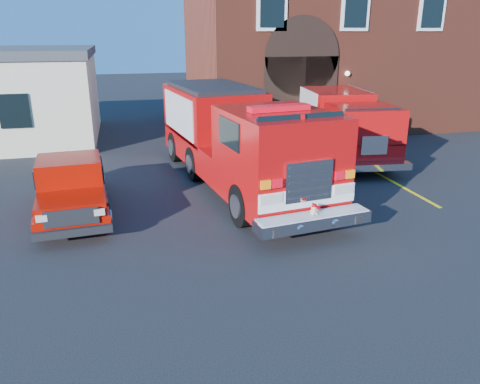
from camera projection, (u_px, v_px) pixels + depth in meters
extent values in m
plane|color=black|center=(230.00, 222.00, 13.22)|extent=(100.00, 100.00, 0.00)
cube|color=yellow|center=(412.00, 192.00, 15.64)|extent=(0.12, 3.00, 0.01)
cube|color=yellow|center=(368.00, 168.00, 18.39)|extent=(0.12, 3.00, 0.01)
cube|color=yellow|center=(335.00, 150.00, 21.14)|extent=(0.12, 3.00, 0.01)
cube|color=maroon|center=(327.00, 51.00, 26.82)|extent=(15.00, 10.00, 8.00)
cube|color=black|center=(300.00, 100.00, 22.07)|extent=(3.60, 0.12, 4.00)
cylinder|color=black|center=(302.00, 56.00, 21.41)|extent=(3.60, 0.12, 3.60)
cube|color=black|center=(272.00, 9.00, 20.39)|extent=(1.40, 0.10, 1.80)
cube|color=black|center=(356.00, 10.00, 21.31)|extent=(1.40, 0.10, 1.80)
cube|color=black|center=(432.00, 11.00, 22.23)|extent=(1.40, 0.10, 1.80)
cube|color=black|center=(14.00, 111.00, 19.17)|extent=(1.20, 0.10, 1.40)
cylinder|color=black|center=(242.00, 205.00, 12.78)|extent=(0.54, 1.24, 1.20)
cylinder|color=black|center=(319.00, 195.00, 13.62)|extent=(0.54, 1.24, 1.20)
cube|color=#B30A0B|center=(237.00, 159.00, 16.16)|extent=(3.99, 10.09, 0.98)
cube|color=#B30A0B|center=(213.00, 111.00, 17.95)|extent=(3.33, 5.12, 1.75)
cube|color=#B30A0B|center=(278.00, 141.00, 12.95)|extent=(3.16, 3.82, 1.64)
cube|color=black|center=(303.00, 135.00, 11.61)|extent=(2.39, 0.40, 1.03)
cube|color=red|center=(279.00, 108.00, 12.65)|extent=(1.78, 0.60, 0.15)
cube|color=white|center=(308.00, 198.00, 11.75)|extent=(2.71, 0.42, 0.48)
cube|color=silver|center=(309.00, 181.00, 11.60)|extent=(1.31, 0.24, 1.03)
cube|color=silver|center=(313.00, 221.00, 11.65)|extent=(3.11, 1.00, 0.31)
cube|color=#B7B7BF|center=(178.00, 114.00, 17.47)|extent=(0.56, 3.90, 1.42)
cube|color=#B7B7BF|center=(246.00, 109.00, 18.43)|extent=(0.56, 3.90, 1.42)
sphere|color=beige|center=(314.00, 212.00, 11.57)|extent=(0.20, 0.20, 0.17)
sphere|color=beige|center=(314.00, 207.00, 11.52)|extent=(0.16, 0.16, 0.14)
sphere|color=beige|center=(312.00, 205.00, 11.50)|extent=(0.06, 0.06, 0.05)
sphere|color=beige|center=(316.00, 205.00, 11.54)|extent=(0.06, 0.06, 0.05)
ellipsoid|color=#C6030B|center=(314.00, 205.00, 11.52)|extent=(0.16, 0.16, 0.08)
cylinder|color=#C6030B|center=(314.00, 206.00, 11.51)|extent=(0.19, 0.19, 0.01)
cylinder|color=black|center=(40.00, 225.00, 12.09)|extent=(0.32, 0.76, 0.75)
cylinder|color=black|center=(105.00, 217.00, 12.58)|extent=(0.32, 0.76, 0.75)
cube|color=#9D0C02|center=(73.00, 195.00, 13.84)|extent=(2.24, 5.25, 0.42)
cube|color=#9D0C02|center=(71.00, 204.00, 12.09)|extent=(1.81, 1.52, 0.33)
cube|color=#9D0C02|center=(70.00, 174.00, 13.34)|extent=(1.83, 1.80, 0.93)
cube|color=#9D0C02|center=(72.00, 170.00, 15.05)|extent=(1.86, 2.08, 0.51)
cube|color=black|center=(73.00, 233.00, 11.50)|extent=(1.90, 0.27, 0.20)
cylinder|color=black|center=(334.00, 158.00, 17.86)|extent=(0.47, 1.10, 1.06)
cylinder|color=black|center=(387.00, 156.00, 18.11)|extent=(0.47, 1.10, 1.06)
cube|color=#B30A0B|center=(339.00, 135.00, 20.43)|extent=(3.35, 7.97, 0.87)
cube|color=#B30A0B|center=(330.00, 104.00, 21.42)|extent=(2.99, 5.09, 1.45)
cube|color=#B30A0B|center=(364.00, 123.00, 17.56)|extent=(2.68, 2.60, 1.26)
cube|color=#B7B7BF|center=(304.00, 107.00, 21.31)|extent=(0.54, 4.03, 1.64)
cube|color=#B7B7BF|center=(356.00, 106.00, 21.60)|extent=(0.54, 4.03, 1.64)
cube|color=silver|center=(375.00, 167.00, 16.67)|extent=(2.64, 0.75, 0.24)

